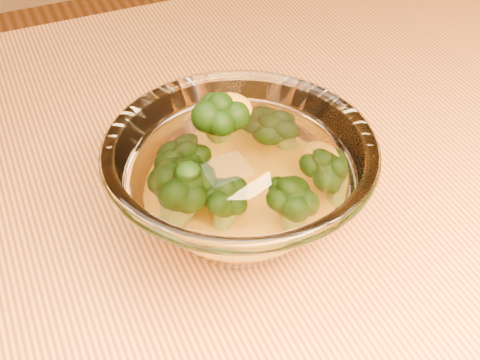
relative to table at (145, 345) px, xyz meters
name	(u,v)px	position (x,y,z in m)	size (l,w,h in m)	color
table	(145,345)	(0.00, 0.00, 0.00)	(1.20, 0.80, 0.75)	#E19543
glass_bowl	(240,184)	(0.09, 0.01, 0.15)	(0.20, 0.20, 0.09)	white
cheese_sauce	(240,203)	(0.09, 0.01, 0.13)	(0.10, 0.10, 0.03)	orange
broccoli_heap	(231,168)	(0.09, 0.01, 0.16)	(0.15, 0.12, 0.08)	black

